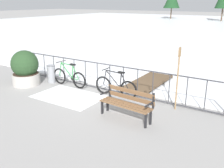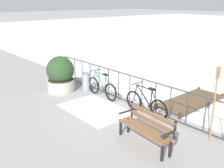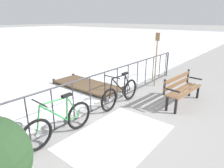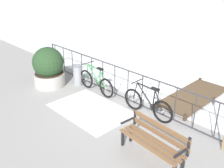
# 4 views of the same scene
# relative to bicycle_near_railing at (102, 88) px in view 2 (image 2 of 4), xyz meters

# --- Properties ---
(ground_plane) EXTENTS (160.00, 160.00, 0.00)m
(ground_plane) POSITION_rel_bicycle_near_railing_xyz_m (1.48, 0.28, -0.37)
(ground_plane) COLOR gray
(snow_patch) EXTENTS (2.42, 1.62, 0.01)m
(snow_patch) POSITION_rel_bicycle_near_railing_xyz_m (0.78, -0.92, -0.36)
(snow_patch) COLOR white
(snow_patch) RESTS_ON ground
(railing_fence) EXTENTS (9.06, 0.06, 1.07)m
(railing_fence) POSITION_rel_bicycle_near_railing_xyz_m (1.48, 0.28, 0.19)
(railing_fence) COLOR #38383D
(railing_fence) RESTS_ON ground
(bicycle_near_railing) EXTENTS (1.71, 0.52, 0.97)m
(bicycle_near_railing) POSITION_rel_bicycle_near_railing_xyz_m (0.00, 0.00, 0.00)
(bicycle_near_railing) COLOR black
(bicycle_near_railing) RESTS_ON ground
(bicycle_second) EXTENTS (1.71, 0.52, 0.97)m
(bicycle_second) POSITION_rel_bicycle_near_railing_xyz_m (2.18, 0.03, 0.00)
(bicycle_second) COLOR black
(bicycle_second) RESTS_ON ground
(park_bench) EXTENTS (1.63, 0.61, 0.89)m
(park_bench) POSITION_rel_bicycle_near_railing_xyz_m (3.42, -1.30, 0.14)
(park_bench) COLOR brown
(park_bench) RESTS_ON ground
(planter_with_shrub) EXTENTS (1.10, 1.10, 1.41)m
(planter_with_shrub) POSITION_rel_bicycle_near_railing_xyz_m (-1.63, -0.80, 0.31)
(planter_with_shrub) COLOR #ADA8A0
(planter_with_shrub) RESTS_ON ground
(trash_bin) EXTENTS (0.35, 0.35, 0.73)m
(trash_bin) POSITION_rel_bicycle_near_railing_xyz_m (-0.96, -0.03, 0.00)
(trash_bin) COLOR gray
(trash_bin) RESTS_ON ground
(oar_upright) EXTENTS (0.04, 0.16, 1.98)m
(oar_upright) POSITION_rel_bicycle_near_railing_xyz_m (4.40, 0.06, 0.77)
(oar_upright) COLOR #937047
(oar_upright) RESTS_ON ground
(wooden_dock) EXTENTS (1.10, 2.76, 0.20)m
(wooden_dock) POSITION_rel_bicycle_near_railing_xyz_m (2.60, 1.91, -0.25)
(wooden_dock) COLOR brown
(wooden_dock) RESTS_ON ground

